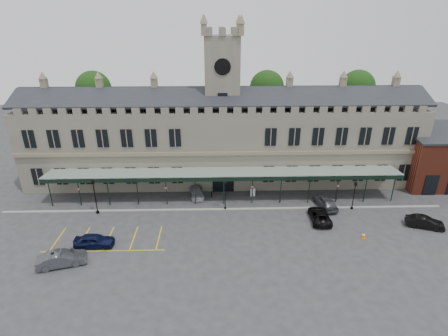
{
  "coord_description": "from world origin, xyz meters",
  "views": [
    {
      "loc": [
        -1.14,
        -36.23,
        24.27
      ],
      "look_at": [
        0.0,
        6.0,
        6.0
      ],
      "focal_mm": 28.0,
      "sensor_mm": 36.0,
      "label": 1
    }
  ],
  "objects_px": {
    "car_taxi": "(197,192)",
    "person_b": "(53,259)",
    "lamp_post_right": "(354,193)",
    "car_left_b": "(62,259)",
    "car_van": "(320,215)",
    "station_building": "(222,140)",
    "person_a": "(73,255)",
    "lamp_post_left": "(95,193)",
    "car_left_a": "(94,241)",
    "sign_board": "(253,193)",
    "car_right_b": "(425,222)",
    "lamp_post_mid": "(225,193)",
    "clock_tower": "(222,98)",
    "car_right_a": "(325,202)",
    "traffic_cone": "(363,236)"
  },
  "relations": [
    {
      "from": "traffic_cone",
      "to": "station_building",
      "type": "bearing_deg",
      "value": 132.88
    },
    {
      "from": "traffic_cone",
      "to": "car_left_b",
      "type": "relative_size",
      "value": 0.15
    },
    {
      "from": "car_right_a",
      "to": "car_right_b",
      "type": "height_order",
      "value": "car_right_a"
    },
    {
      "from": "clock_tower",
      "to": "car_left_a",
      "type": "bearing_deg",
      "value": -129.27
    },
    {
      "from": "car_right_b",
      "to": "car_right_a",
      "type": "bearing_deg",
      "value": 83.87
    },
    {
      "from": "lamp_post_left",
      "to": "car_van",
      "type": "distance_m",
      "value": 29.57
    },
    {
      "from": "car_left_b",
      "to": "car_van",
      "type": "height_order",
      "value": "car_left_b"
    },
    {
      "from": "person_a",
      "to": "clock_tower",
      "type": "bearing_deg",
      "value": 33.55
    },
    {
      "from": "car_van",
      "to": "person_b",
      "type": "distance_m",
      "value": 31.71
    },
    {
      "from": "car_right_b",
      "to": "car_left_a",
      "type": "bearing_deg",
      "value": 113.95
    },
    {
      "from": "car_van",
      "to": "person_b",
      "type": "relative_size",
      "value": 2.87
    },
    {
      "from": "station_building",
      "to": "car_taxi",
      "type": "bearing_deg",
      "value": -121.75
    },
    {
      "from": "lamp_post_left",
      "to": "car_van",
      "type": "bearing_deg",
      "value": -4.98
    },
    {
      "from": "clock_tower",
      "to": "car_left_b",
      "type": "relative_size",
      "value": 5.01
    },
    {
      "from": "car_left_a",
      "to": "car_taxi",
      "type": "distance_m",
      "value": 16.43
    },
    {
      "from": "car_right_a",
      "to": "traffic_cone",
      "type": "bearing_deg",
      "value": 98.44
    },
    {
      "from": "station_building",
      "to": "car_van",
      "type": "xyz_separation_m",
      "value": [
        12.3,
        -13.49,
        -5.77
      ]
    },
    {
      "from": "lamp_post_left",
      "to": "person_a",
      "type": "height_order",
      "value": "lamp_post_left"
    },
    {
      "from": "lamp_post_right",
      "to": "car_left_b",
      "type": "relative_size",
      "value": 0.86
    },
    {
      "from": "car_right_b",
      "to": "lamp_post_right",
      "type": "bearing_deg",
      "value": 77.01
    },
    {
      "from": "sign_board",
      "to": "car_right_b",
      "type": "xyz_separation_m",
      "value": [
        20.66,
        -8.83,
        0.13
      ]
    },
    {
      "from": "lamp_post_mid",
      "to": "lamp_post_right",
      "type": "xyz_separation_m",
      "value": [
        17.44,
        -0.36,
        -0.06
      ]
    },
    {
      "from": "lamp_post_left",
      "to": "sign_board",
      "type": "height_order",
      "value": "lamp_post_left"
    },
    {
      "from": "clock_tower",
      "to": "lamp_post_mid",
      "type": "distance_m",
      "value": 14.83
    },
    {
      "from": "lamp_post_right",
      "to": "car_left_a",
      "type": "distance_m",
      "value": 33.63
    },
    {
      "from": "car_left_a",
      "to": "car_right_b",
      "type": "xyz_separation_m",
      "value": [
        40.1,
        2.89,
        -0.04
      ]
    },
    {
      "from": "clock_tower",
      "to": "car_right_a",
      "type": "xyz_separation_m",
      "value": [
        14.03,
        -10.24,
        -12.3
      ]
    },
    {
      "from": "lamp_post_left",
      "to": "car_left_b",
      "type": "bearing_deg",
      "value": -92.35
    },
    {
      "from": "traffic_cone",
      "to": "car_left_b",
      "type": "bearing_deg",
      "value": -173.32
    },
    {
      "from": "car_taxi",
      "to": "sign_board",
      "type": "bearing_deg",
      "value": -11.02
    },
    {
      "from": "clock_tower",
      "to": "person_a",
      "type": "bearing_deg",
      "value": -128.21
    },
    {
      "from": "station_building",
      "to": "car_left_b",
      "type": "distance_m",
      "value": 28.41
    },
    {
      "from": "car_left_a",
      "to": "lamp_post_left",
      "type": "bearing_deg",
      "value": 13.4
    },
    {
      "from": "lamp_post_left",
      "to": "lamp_post_mid",
      "type": "distance_m",
      "value": 17.23
    },
    {
      "from": "lamp_post_left",
      "to": "car_right_b",
      "type": "xyz_separation_m",
      "value": [
        42.06,
        -4.57,
        -2.35
      ]
    },
    {
      "from": "lamp_post_right",
      "to": "car_left_b",
      "type": "xyz_separation_m",
      "value": [
        -35.1,
        -10.93,
        -1.7
      ]
    },
    {
      "from": "car_right_a",
      "to": "car_right_b",
      "type": "xyz_separation_m",
      "value": [
        10.97,
        -5.34,
        -0.09
      ]
    },
    {
      "from": "sign_board",
      "to": "car_right_a",
      "type": "relative_size",
      "value": 0.26
    },
    {
      "from": "car_taxi",
      "to": "person_b",
      "type": "relative_size",
      "value": 2.59
    },
    {
      "from": "sign_board",
      "to": "car_left_b",
      "type": "bearing_deg",
      "value": -150.73
    },
    {
      "from": "station_building",
      "to": "person_a",
      "type": "xyz_separation_m",
      "value": [
        -16.58,
        -20.98,
        -5.64
      ]
    },
    {
      "from": "car_van",
      "to": "sign_board",
      "type": "bearing_deg",
      "value": -37.84
    },
    {
      "from": "car_taxi",
      "to": "car_right_b",
      "type": "height_order",
      "value": "car_right_b"
    },
    {
      "from": "car_right_a",
      "to": "car_taxi",
      "type": "bearing_deg",
      "value": -21.16
    },
    {
      "from": "lamp_post_right",
      "to": "car_taxi",
      "type": "relative_size",
      "value": 0.93
    },
    {
      "from": "station_building",
      "to": "lamp_post_left",
      "type": "xyz_separation_m",
      "value": [
        -17.06,
        -10.93,
        -3.39
      ]
    },
    {
      "from": "station_building",
      "to": "car_right_b",
      "type": "distance_m",
      "value": 29.97
    },
    {
      "from": "car_right_a",
      "to": "person_b",
      "type": "height_order",
      "value": "person_b"
    },
    {
      "from": "person_a",
      "to": "person_b",
      "type": "distance_m",
      "value": 1.91
    },
    {
      "from": "traffic_cone",
      "to": "car_van",
      "type": "distance_m",
      "value": 5.89
    }
  ]
}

